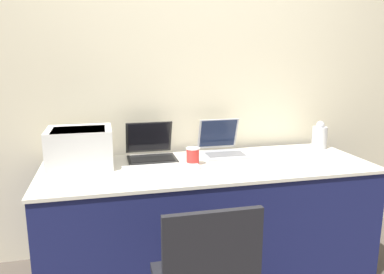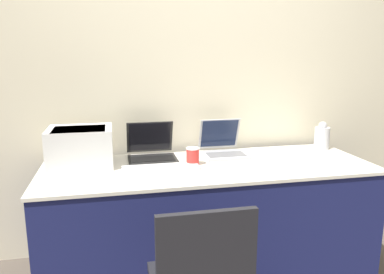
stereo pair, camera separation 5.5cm
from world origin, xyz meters
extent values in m
cube|color=beige|center=(0.00, 0.84, 1.30)|extent=(8.00, 0.05, 2.60)
cube|color=#191E51|center=(0.00, 0.37, 0.37)|extent=(2.09, 0.74, 0.74)
cube|color=silver|center=(0.00, 0.37, 0.75)|extent=(2.11, 0.76, 0.02)
cube|color=silver|center=(-0.80, 0.53, 0.88)|extent=(0.40, 0.33, 0.24)
cube|color=black|center=(-0.80, 0.50, 0.98)|extent=(0.32, 0.25, 0.04)
cube|color=black|center=(-0.34, 0.53, 0.77)|extent=(0.32, 0.24, 0.02)
cube|color=black|center=(-0.34, 0.52, 0.78)|extent=(0.28, 0.13, 0.00)
cube|color=black|center=(-0.34, 0.70, 0.89)|extent=(0.32, 0.09, 0.23)
cube|color=black|center=(-0.34, 0.69, 0.89)|extent=(0.29, 0.08, 0.20)
cube|color=#B7B7BC|center=(0.16, 0.54, 0.77)|extent=(0.30, 0.24, 0.02)
cube|color=slate|center=(0.16, 0.53, 0.78)|extent=(0.26, 0.13, 0.00)
cube|color=#B7B7BC|center=(0.16, 0.70, 0.89)|extent=(0.30, 0.09, 0.23)
cube|color=#192342|center=(0.16, 0.69, 0.89)|extent=(0.27, 0.08, 0.20)
cube|color=silver|center=(-0.32, 0.33, 0.77)|extent=(0.48, 0.13, 0.02)
cylinder|color=red|center=(-0.10, 0.39, 0.81)|extent=(0.08, 0.08, 0.11)
cylinder|color=white|center=(-0.10, 0.39, 0.87)|extent=(0.09, 0.09, 0.01)
cylinder|color=silver|center=(0.94, 0.60, 0.84)|extent=(0.11, 0.11, 0.16)
sphere|color=silver|center=(0.94, 0.60, 0.94)|extent=(0.06, 0.06, 0.06)
cube|color=black|center=(-0.26, -0.58, 0.66)|extent=(0.40, 0.03, 0.42)
camera|label=1|loc=(-0.65, -1.86, 1.45)|focal=35.00mm
camera|label=2|loc=(-0.59, -1.87, 1.45)|focal=35.00mm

